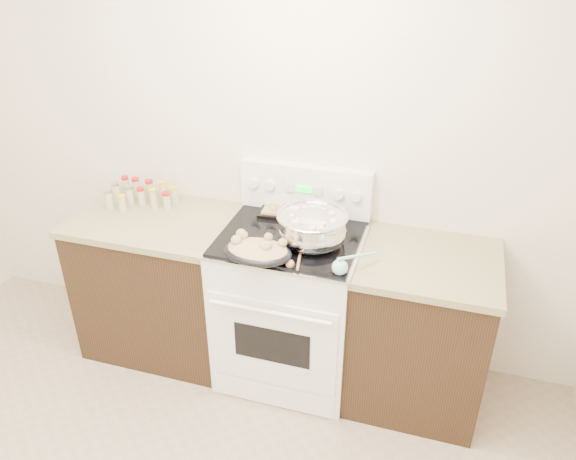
% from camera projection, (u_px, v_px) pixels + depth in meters
% --- Properties ---
extents(room_shell, '(4.10, 3.60, 2.75)m').
position_uv_depth(room_shell, '(21.00, 223.00, 1.54)').
color(room_shell, beige).
rests_on(room_shell, ground).
extents(counter_left, '(0.93, 0.67, 0.92)m').
position_uv_depth(counter_left, '(163.00, 282.00, 3.47)').
color(counter_left, black).
rests_on(counter_left, ground).
extents(counter_right, '(0.73, 0.67, 0.92)m').
position_uv_depth(counter_right, '(419.00, 330.00, 3.07)').
color(counter_right, black).
rests_on(counter_right, ground).
extents(kitchen_range, '(0.78, 0.73, 1.22)m').
position_uv_depth(kitchen_range, '(291.00, 302.00, 3.24)').
color(kitchen_range, white).
rests_on(kitchen_range, ground).
extents(mixing_bowl, '(0.47, 0.47, 0.22)m').
position_uv_depth(mixing_bowl, '(312.00, 229.00, 2.90)').
color(mixing_bowl, silver).
rests_on(mixing_bowl, kitchen_range).
extents(roasting_pan, '(0.36, 0.25, 0.12)m').
position_uv_depth(roasting_pan, '(257.00, 250.00, 2.78)').
color(roasting_pan, black).
rests_on(roasting_pan, kitchen_range).
extents(baking_sheet, '(0.44, 0.32, 0.06)m').
position_uv_depth(baking_sheet, '(297.00, 208.00, 3.24)').
color(baking_sheet, black).
rests_on(baking_sheet, kitchen_range).
extents(wooden_spoon, '(0.08, 0.28, 0.04)m').
position_uv_depth(wooden_spoon, '(294.00, 260.00, 2.77)').
color(wooden_spoon, '#B47B52').
rests_on(wooden_spoon, kitchen_range).
extents(blue_ladle, '(0.19, 0.23, 0.10)m').
position_uv_depth(blue_ladle, '(342.00, 266.00, 2.68)').
color(blue_ladle, '#90CDD6').
rests_on(blue_ladle, kitchen_range).
extents(spice_jars, '(0.39, 0.24, 0.13)m').
position_uv_depth(spice_jars, '(141.00, 194.00, 3.36)').
color(spice_jars, '#BFB28C').
rests_on(spice_jars, counter_left).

